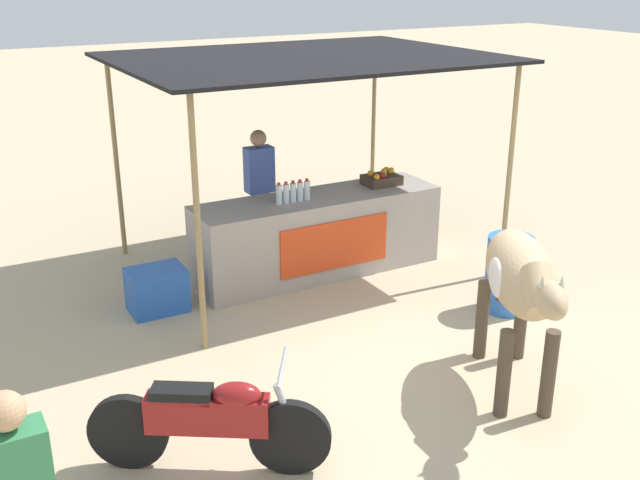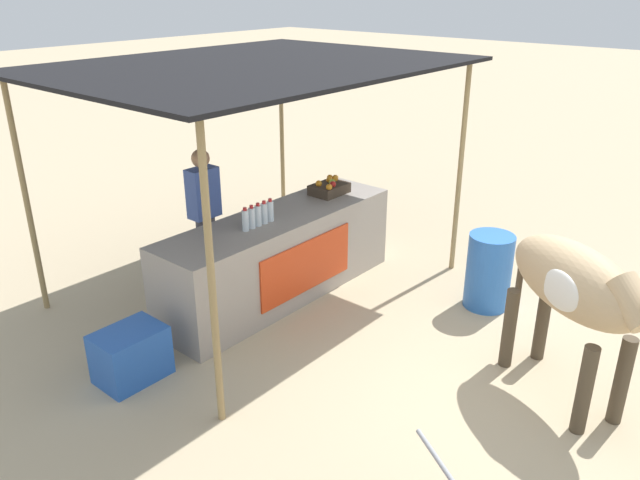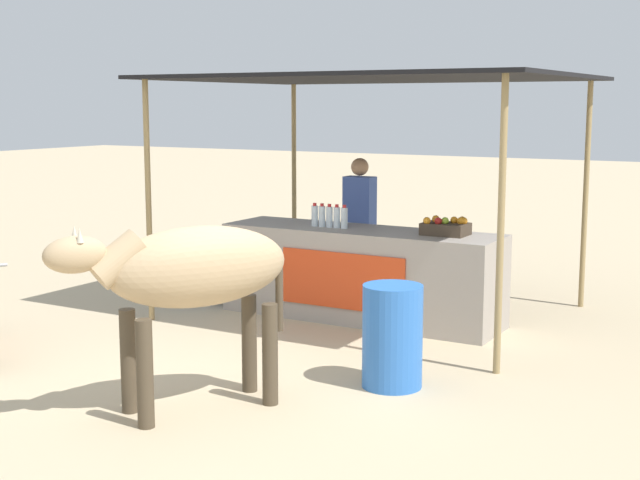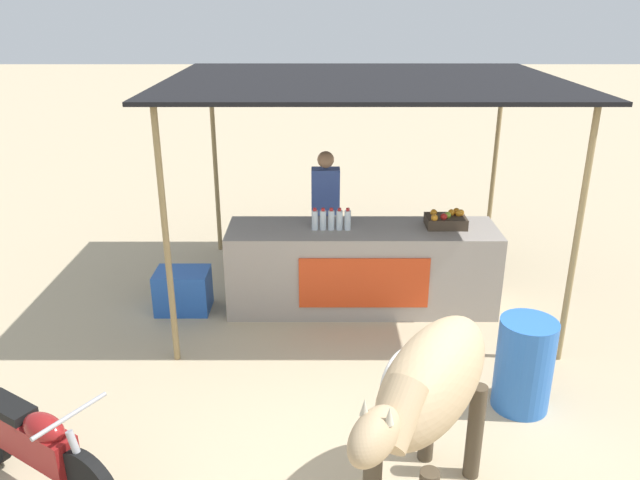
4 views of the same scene
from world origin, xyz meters
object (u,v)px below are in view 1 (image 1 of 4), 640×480
at_px(water_barrel, 508,274).
at_px(cow, 521,281).
at_px(motorcycle_parked, 211,420).
at_px(stall_counter, 318,235).
at_px(fruit_crate, 382,179).
at_px(cooler_box, 157,290).
at_px(vendor_behind_counter, 260,194).

xyz_separation_m(water_barrel, cow, (-1.06, -1.24, 0.62)).
height_order(water_barrel, motorcycle_parked, motorcycle_parked).
height_order(stall_counter, cow, cow).
bearing_deg(fruit_crate, cooler_box, -177.08).
height_order(stall_counter, vendor_behind_counter, vendor_behind_counter).
bearing_deg(stall_counter, vendor_behind_counter, 118.30).
bearing_deg(vendor_behind_counter, cooler_box, -152.36).
height_order(vendor_behind_counter, cooler_box, vendor_behind_counter).
bearing_deg(cow, cooler_box, 126.45).
xyz_separation_m(cooler_box, motorcycle_parked, (-0.47, -2.83, 0.19)).
bearing_deg(cooler_box, fruit_crate, 2.92).
relative_size(fruit_crate, motorcycle_parked, 0.28).
bearing_deg(cooler_box, motorcycle_parked, -99.49).
bearing_deg(motorcycle_parked, stall_counter, 49.47).
relative_size(vendor_behind_counter, motorcycle_parked, 1.05).
bearing_deg(vendor_behind_counter, motorcycle_parked, -119.68).
bearing_deg(cooler_box, cow, -53.55).
bearing_deg(fruit_crate, cow, -102.58).
height_order(fruit_crate, water_barrel, fruit_crate).
distance_m(cooler_box, cow, 3.86).
bearing_deg(water_barrel, fruit_crate, 99.98).
distance_m(stall_counter, motorcycle_parked, 3.85).
relative_size(vendor_behind_counter, water_barrel, 1.98).
relative_size(water_barrel, cow, 0.48).
height_order(vendor_behind_counter, motorcycle_parked, vendor_behind_counter).
relative_size(vendor_behind_counter, cow, 0.94).
relative_size(cooler_box, water_barrel, 0.72).
height_order(fruit_crate, cow, cow).
xyz_separation_m(stall_counter, water_barrel, (1.27, -1.90, -0.06)).
relative_size(water_barrel, motorcycle_parked, 0.53).
bearing_deg(motorcycle_parked, water_barrel, 15.18).
bearing_deg(fruit_crate, vendor_behind_counter, 152.36).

